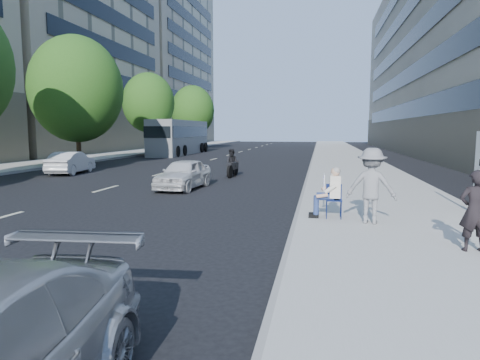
% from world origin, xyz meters
% --- Properties ---
extents(ground, '(160.00, 160.00, 0.00)m').
position_xyz_m(ground, '(0.00, 0.00, 0.00)').
color(ground, black).
rests_on(ground, ground).
extents(near_sidewalk, '(5.00, 120.00, 0.15)m').
position_xyz_m(near_sidewalk, '(4.00, 20.00, 0.07)').
color(near_sidewalk, '#B0AFA5').
rests_on(near_sidewalk, ground).
extents(far_sidewalk, '(4.50, 120.00, 0.15)m').
position_xyz_m(far_sidewalk, '(-16.75, 20.00, 0.07)').
color(far_sidewalk, '#B0AFA5').
rests_on(far_sidewalk, ground).
extents(far_bldg_north, '(22.00, 28.00, 28.00)m').
position_xyz_m(far_bldg_north, '(-30.00, 62.00, 14.00)').
color(far_bldg_north, beige).
rests_on(far_bldg_north, ground).
extents(tree_far_c, '(6.00, 6.00, 8.47)m').
position_xyz_m(tree_far_c, '(-13.70, 18.00, 5.02)').
color(tree_far_c, '#382616').
rests_on(tree_far_c, ground).
extents(tree_far_d, '(4.80, 4.80, 7.65)m').
position_xyz_m(tree_far_d, '(-13.70, 30.00, 4.89)').
color(tree_far_d, '#382616').
rests_on(tree_far_d, ground).
extents(tree_far_e, '(5.40, 5.40, 7.89)m').
position_xyz_m(tree_far_e, '(-13.70, 44.00, 4.78)').
color(tree_far_e, '#382616').
rests_on(tree_far_e, ground).
extents(seated_protester, '(0.83, 1.11, 1.31)m').
position_xyz_m(seated_protester, '(2.29, 3.09, 0.87)').
color(seated_protester, navy).
rests_on(seated_protester, near_sidewalk).
extents(jogger, '(1.28, 0.88, 1.81)m').
position_xyz_m(jogger, '(3.25, 2.59, 1.06)').
color(jogger, gray).
rests_on(jogger, near_sidewalk).
extents(pedestrian_woman, '(0.58, 0.41, 1.52)m').
position_xyz_m(pedestrian_woman, '(4.84, 0.46, 0.91)').
color(pedestrian_woman, black).
rests_on(pedestrian_woman, near_sidewalk).
extents(white_sedan_near, '(1.69, 3.66, 1.21)m').
position_xyz_m(white_sedan_near, '(-3.41, 8.65, 0.61)').
color(white_sedan_near, silver).
rests_on(white_sedan_near, ground).
extents(white_sedan_mid, '(1.76, 3.82, 1.21)m').
position_xyz_m(white_sedan_mid, '(-11.34, 13.26, 0.61)').
color(white_sedan_mid, silver).
rests_on(white_sedan_mid, ground).
extents(motorcycle, '(0.75, 2.05, 1.42)m').
position_xyz_m(motorcycle, '(-2.35, 13.38, 0.64)').
color(motorcycle, black).
rests_on(motorcycle, ground).
extents(bus, '(2.76, 12.08, 3.30)m').
position_xyz_m(bus, '(-11.60, 32.66, 1.64)').
color(bus, gray).
rests_on(bus, ground).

